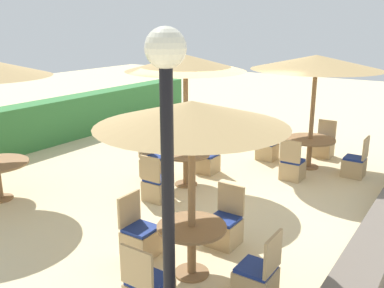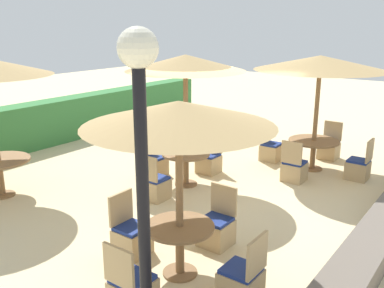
# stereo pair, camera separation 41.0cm
# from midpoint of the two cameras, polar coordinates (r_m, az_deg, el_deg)

# --- Properties ---
(ground_plane) EXTENTS (40.00, 40.00, 0.00)m
(ground_plane) POSITION_cam_midpoint_polar(r_m,az_deg,el_deg) (8.90, 1.91, -6.18)
(ground_plane) COLOR beige
(hedge_row) EXTENTS (13.00, 0.70, 1.22)m
(hedge_row) POSITION_cam_midpoint_polar(r_m,az_deg,el_deg) (12.61, -21.00, 2.32)
(hedge_row) COLOR #387A3D
(hedge_row) RESTS_ON ground_plane
(lamp_post) EXTENTS (0.36, 0.36, 3.32)m
(lamp_post) POSITION_cam_midpoint_polar(r_m,az_deg,el_deg) (3.82, -6.42, 0.71)
(lamp_post) COLOR black
(lamp_post) RESTS_ON ground_plane
(parasol_front_right) EXTENTS (2.94, 2.94, 2.65)m
(parasol_front_right) POSITION_cam_midpoint_polar(r_m,az_deg,el_deg) (10.08, 15.12, 10.43)
(parasol_front_right) COLOR olive
(parasol_front_right) RESTS_ON ground_plane
(round_table_front_right) EXTENTS (1.16, 1.16, 0.71)m
(round_table_front_right) POSITION_cam_midpoint_polar(r_m,az_deg,el_deg) (10.42, 14.37, -0.02)
(round_table_front_right) COLOR olive
(round_table_front_right) RESTS_ON ground_plane
(patio_chair_front_right_west) EXTENTS (0.46, 0.46, 0.93)m
(patio_chair_front_right_west) POSITION_cam_midpoint_polar(r_m,az_deg,el_deg) (9.63, 12.05, -3.14)
(patio_chair_front_right_west) COLOR tan
(patio_chair_front_right_west) RESTS_ON ground_plane
(patio_chair_front_right_south) EXTENTS (0.46, 0.46, 0.93)m
(patio_chair_front_right_south) POSITION_cam_midpoint_polar(r_m,az_deg,el_deg) (10.19, 19.81, -2.68)
(patio_chair_front_right_south) COLOR tan
(patio_chair_front_right_south) RESTS_ON ground_plane
(patio_chair_front_right_north) EXTENTS (0.46, 0.46, 0.93)m
(patio_chair_front_right_north) POSITION_cam_midpoint_polar(r_m,az_deg,el_deg) (10.92, 8.86, -0.69)
(patio_chair_front_right_north) COLOR tan
(patio_chair_front_right_north) RESTS_ON ground_plane
(patio_chair_front_right_east) EXTENTS (0.46, 0.46, 0.93)m
(patio_chair_front_right_east) POSITION_cam_midpoint_polar(r_m,az_deg,el_deg) (11.46, 16.15, -0.34)
(patio_chair_front_right_east) COLOR tan
(patio_chair_front_right_east) RESTS_ON ground_plane
(parasol_front_left) EXTENTS (2.46, 2.46, 2.42)m
(parasol_front_left) POSITION_cam_midpoint_polar(r_m,az_deg,el_deg) (5.31, -2.26, 3.94)
(parasol_front_left) COLOR olive
(parasol_front_left) RESTS_ON ground_plane
(round_table_front_left) EXTENTS (0.94, 0.94, 0.73)m
(round_table_front_left) POSITION_cam_midpoint_polar(r_m,az_deg,el_deg) (5.90, -2.08, -12.41)
(round_table_front_left) COLOR olive
(round_table_front_left) RESTS_ON ground_plane
(patio_chair_front_left_south) EXTENTS (0.46, 0.46, 0.93)m
(patio_chair_front_left_south) POSITION_cam_midpoint_polar(r_m,az_deg,el_deg) (5.60, 6.46, -17.61)
(patio_chair_front_left_south) COLOR tan
(patio_chair_front_left_south) RESTS_ON ground_plane
(patio_chair_front_left_north) EXTENTS (0.46, 0.46, 0.93)m
(patio_chair_front_left_north) POSITION_cam_midpoint_polar(r_m,az_deg,el_deg) (6.55, -8.77, -12.37)
(patio_chair_front_left_north) COLOR tan
(patio_chair_front_left_north) RESTS_ON ground_plane
(patio_chair_front_left_east) EXTENTS (0.46, 0.46, 0.93)m
(patio_chair_front_left_east) POSITION_cam_midpoint_polar(r_m,az_deg,el_deg) (6.78, 2.58, -11.18)
(patio_chair_front_left_east) COLOR tan
(patio_chair_front_left_east) RESTS_ON ground_plane
(parasol_center) EXTENTS (2.42, 2.42, 2.74)m
(parasol_center) POSITION_cam_midpoint_polar(r_m,az_deg,el_deg) (8.60, -2.25, 10.66)
(parasol_center) COLOR olive
(parasol_center) RESTS_ON ground_plane
(round_table_center) EXTENTS (1.01, 1.01, 0.71)m
(round_table_center) POSITION_cam_midpoint_polar(r_m,az_deg,el_deg) (9.01, -2.12, -2.18)
(round_table_center) COLOR olive
(round_table_center) RESTS_ON ground_plane
(patio_chair_center_west) EXTENTS (0.46, 0.46, 0.93)m
(patio_chair_center_west) POSITION_cam_midpoint_polar(r_m,az_deg,el_deg) (8.39, -6.11, -5.75)
(patio_chair_center_west) COLOR tan
(patio_chair_center_west) RESTS_ON ground_plane
(patio_chair_center_east) EXTENTS (0.46, 0.46, 0.93)m
(patio_chair_center_east) POSITION_cam_midpoint_polar(r_m,az_deg,el_deg) (9.86, 0.88, -2.32)
(patio_chair_center_east) COLOR tan
(patio_chair_center_east) RESTS_ON ground_plane
(patio_chair_center_north) EXTENTS (0.46, 0.46, 0.93)m
(patio_chair_center_north) POSITION_cam_midpoint_polar(r_m,az_deg,el_deg) (9.69, -6.47, -2.76)
(patio_chair_center_north) COLOR tan
(patio_chair_center_north) RESTS_ON ground_plane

